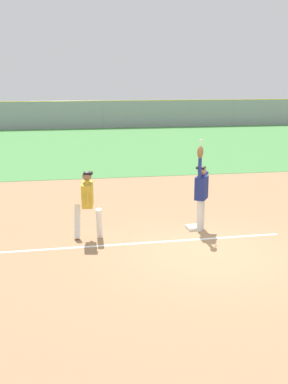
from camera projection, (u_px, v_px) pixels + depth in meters
ground_plane at (208, 252)px, 10.89m from camera, size 82.98×82.98×0.00m
outfield_grass at (117, 144)px, 28.21m from camera, size 43.68×19.12×0.01m
chalk_foul_line at (40, 250)px, 11.00m from camera, size 12.00×0.30×0.01m
first_base at (194, 227)px, 12.53m from camera, size 0.39×0.39×0.08m
fielder at (201, 189)px, 12.17m from camera, size 0.57×0.82×2.28m
runner at (88, 200)px, 11.54m from camera, size 0.74×0.85×1.72m
baseball at (201, 141)px, 12.07m from camera, size 0.07×0.07×0.07m
outfield_fence at (102, 114)px, 37.09m from camera, size 43.76×0.08×2.15m
parked_car_black at (17, 117)px, 39.22m from camera, size 4.41×2.14×1.25m
parked_car_blue at (76, 116)px, 40.53m from camera, size 4.49×2.29×1.25m
parked_car_green at (135, 115)px, 41.72m from camera, size 4.46×2.24×1.25m
parked_car_white at (197, 114)px, 42.25m from camera, size 4.55×2.42×1.25m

